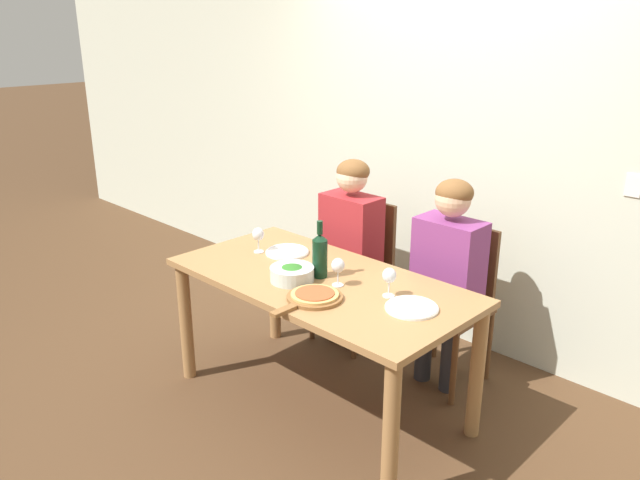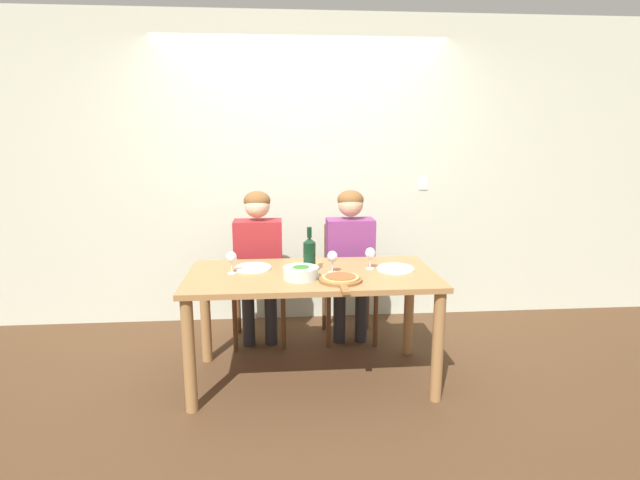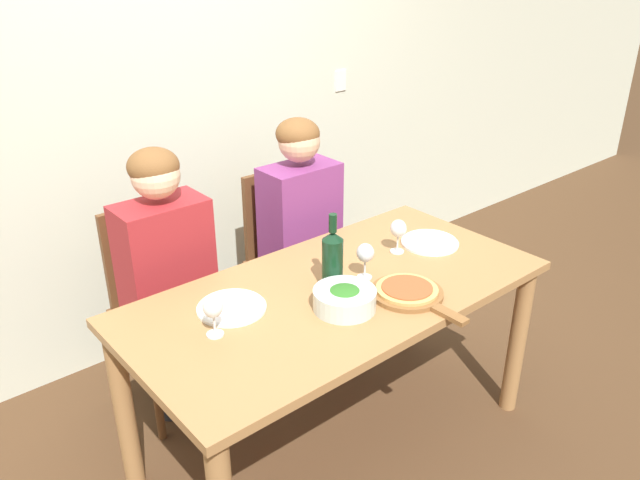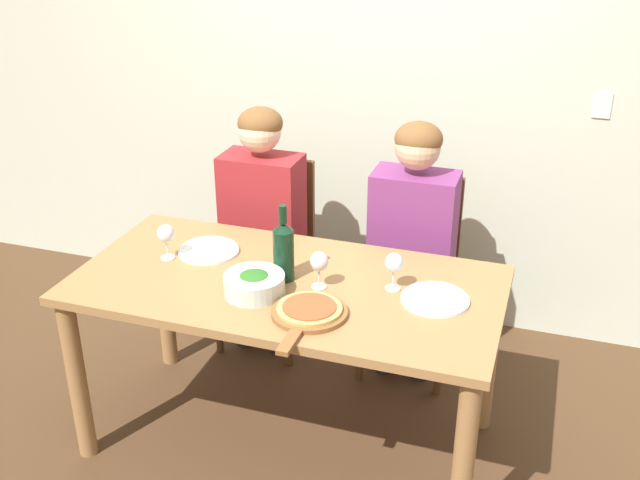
{
  "view_description": "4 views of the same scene",
  "coord_description": "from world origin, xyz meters",
  "px_view_note": "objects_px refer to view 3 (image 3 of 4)",
  "views": [
    {
      "loc": [
        2.13,
        -2.19,
        2.06
      ],
      "look_at": [
        -0.04,
        0.04,
        0.97
      ],
      "focal_mm": 35.0,
      "sensor_mm": 36.0,
      "label": 1
    },
    {
      "loc": [
        -0.22,
        -3.22,
        1.68
      ],
      "look_at": [
        0.07,
        0.15,
        0.96
      ],
      "focal_mm": 28.0,
      "sensor_mm": 36.0,
      "label": 2
    },
    {
      "loc": [
        -1.41,
        -1.57,
        1.97
      ],
      "look_at": [
        -0.04,
        0.06,
        0.97
      ],
      "focal_mm": 35.0,
      "sensor_mm": 36.0,
      "label": 3
    },
    {
      "loc": [
        0.93,
        -2.39,
        2.17
      ],
      "look_at": [
        0.09,
        0.14,
        0.9
      ],
      "focal_mm": 42.0,
      "sensor_mm": 36.0,
      "label": 4
    }
  ],
  "objects_px": {
    "dinner_plate_right": "(430,242)",
    "wine_glass_right": "(398,230)",
    "dinner_plate_left": "(232,307)",
    "chair_right": "(290,253)",
    "wine_bottle": "(332,259)",
    "person_woman": "(167,261)",
    "wine_glass_left": "(213,309)",
    "pizza_on_board": "(409,292)",
    "person_man": "(302,217)",
    "broccoli_bowl": "(345,299)",
    "chair_left": "(161,299)",
    "wine_glass_centre": "(365,255)"
  },
  "relations": [
    {
      "from": "pizza_on_board",
      "to": "chair_right",
      "type": "bearing_deg",
      "value": 79.18
    },
    {
      "from": "person_woman",
      "to": "wine_glass_centre",
      "type": "bearing_deg",
      "value": -52.27
    },
    {
      "from": "person_man",
      "to": "person_woman",
      "type": "bearing_deg",
      "value": 180.0
    },
    {
      "from": "wine_bottle",
      "to": "dinner_plate_left",
      "type": "xyz_separation_m",
      "value": [
        -0.38,
        0.12,
        -0.12
      ]
    },
    {
      "from": "chair_left",
      "to": "dinner_plate_left",
      "type": "height_order",
      "value": "chair_left"
    },
    {
      "from": "wine_glass_right",
      "to": "chair_left",
      "type": "bearing_deg",
      "value": 138.29
    },
    {
      "from": "chair_left",
      "to": "dinner_plate_left",
      "type": "xyz_separation_m",
      "value": [
        -0.02,
        -0.64,
        0.27
      ]
    },
    {
      "from": "chair_right",
      "to": "dinner_plate_left",
      "type": "distance_m",
      "value": 1.03
    },
    {
      "from": "wine_bottle",
      "to": "wine_glass_left",
      "type": "relative_size",
      "value": 2.06
    },
    {
      "from": "chair_right",
      "to": "dinner_plate_right",
      "type": "xyz_separation_m",
      "value": [
        0.22,
        -0.74,
        0.27
      ]
    },
    {
      "from": "chair_left",
      "to": "wine_glass_right",
      "type": "xyz_separation_m",
      "value": [
        0.79,
        -0.7,
        0.36
      ]
    },
    {
      "from": "chair_left",
      "to": "pizza_on_board",
      "type": "xyz_separation_m",
      "value": [
        0.55,
        -0.99,
        0.27
      ]
    },
    {
      "from": "chair_right",
      "to": "wine_glass_centre",
      "type": "xyz_separation_m",
      "value": [
        -0.22,
        -0.78,
        0.36
      ]
    },
    {
      "from": "chair_left",
      "to": "broccoli_bowl",
      "type": "distance_m",
      "value": 1.0
    },
    {
      "from": "dinner_plate_left",
      "to": "wine_glass_right",
      "type": "bearing_deg",
      "value": -4.54
    },
    {
      "from": "chair_left",
      "to": "pizza_on_board",
      "type": "height_order",
      "value": "chair_left"
    },
    {
      "from": "chair_left",
      "to": "broccoli_bowl",
      "type": "relative_size",
      "value": 4.05
    },
    {
      "from": "dinner_plate_right",
      "to": "wine_glass_right",
      "type": "bearing_deg",
      "value": 167.09
    },
    {
      "from": "broccoli_bowl",
      "to": "dinner_plate_right",
      "type": "height_order",
      "value": "broccoli_bowl"
    },
    {
      "from": "person_man",
      "to": "broccoli_bowl",
      "type": "height_order",
      "value": "person_man"
    },
    {
      "from": "person_woman",
      "to": "wine_glass_left",
      "type": "xyz_separation_m",
      "value": [
        -0.15,
        -0.64,
        0.12
      ]
    },
    {
      "from": "person_woman",
      "to": "dinner_plate_right",
      "type": "distance_m",
      "value": 1.15
    },
    {
      "from": "chair_right",
      "to": "person_man",
      "type": "relative_size",
      "value": 0.75
    },
    {
      "from": "wine_glass_right",
      "to": "chair_right",
      "type": "bearing_deg",
      "value": 94.12
    },
    {
      "from": "wine_glass_left",
      "to": "wine_glass_right",
      "type": "height_order",
      "value": "same"
    },
    {
      "from": "dinner_plate_left",
      "to": "pizza_on_board",
      "type": "bearing_deg",
      "value": -31.81
    },
    {
      "from": "person_woman",
      "to": "pizza_on_board",
      "type": "relative_size",
      "value": 3.0
    },
    {
      "from": "wine_glass_left",
      "to": "chair_left",
      "type": "bearing_deg",
      "value": 78.59
    },
    {
      "from": "dinner_plate_left",
      "to": "dinner_plate_right",
      "type": "bearing_deg",
      "value": -6.02
    },
    {
      "from": "person_woman",
      "to": "dinner_plate_left",
      "type": "distance_m",
      "value": 0.53
    },
    {
      "from": "dinner_plate_left",
      "to": "chair_left",
      "type": "bearing_deg",
      "value": 88.54
    },
    {
      "from": "chair_right",
      "to": "dinner_plate_left",
      "type": "xyz_separation_m",
      "value": [
        -0.76,
        -0.64,
        0.27
      ]
    },
    {
      "from": "person_man",
      "to": "wine_glass_centre",
      "type": "height_order",
      "value": "person_man"
    },
    {
      "from": "person_woman",
      "to": "wine_bottle",
      "type": "bearing_deg",
      "value": -60.45
    },
    {
      "from": "chair_right",
      "to": "person_woman",
      "type": "distance_m",
      "value": 0.79
    },
    {
      "from": "broccoli_bowl",
      "to": "dinner_plate_left",
      "type": "relative_size",
      "value": 0.91
    },
    {
      "from": "person_woman",
      "to": "dinner_plate_left",
      "type": "height_order",
      "value": "person_woman"
    },
    {
      "from": "wine_glass_right",
      "to": "wine_glass_centre",
      "type": "height_order",
      "value": "same"
    },
    {
      "from": "person_man",
      "to": "dinner_plate_right",
      "type": "bearing_deg",
      "value": -70.78
    },
    {
      "from": "chair_right",
      "to": "person_man",
      "type": "xyz_separation_m",
      "value": [
        0.0,
        -0.11,
        0.24
      ]
    },
    {
      "from": "chair_left",
      "to": "chair_right",
      "type": "relative_size",
      "value": 1.0
    },
    {
      "from": "wine_bottle",
      "to": "wine_glass_right",
      "type": "bearing_deg",
      "value": 7.45
    },
    {
      "from": "broccoli_bowl",
      "to": "wine_glass_left",
      "type": "xyz_separation_m",
      "value": [
        -0.45,
        0.16,
        0.06
      ]
    },
    {
      "from": "dinner_plate_right",
      "to": "wine_glass_left",
      "type": "distance_m",
      "value": 1.12
    },
    {
      "from": "pizza_on_board",
      "to": "wine_bottle",
      "type": "bearing_deg",
      "value": 128.12
    },
    {
      "from": "pizza_on_board",
      "to": "dinner_plate_right",
      "type": "bearing_deg",
      "value": 31.18
    },
    {
      "from": "person_man",
      "to": "wine_glass_left",
      "type": "distance_m",
      "value": 1.1
    },
    {
      "from": "wine_glass_left",
      "to": "broccoli_bowl",
      "type": "bearing_deg",
      "value": -19.04
    },
    {
      "from": "dinner_plate_right",
      "to": "pizza_on_board",
      "type": "distance_m",
      "value": 0.48
    },
    {
      "from": "pizza_on_board",
      "to": "wine_glass_centre",
      "type": "xyz_separation_m",
      "value": [
        -0.03,
        0.21,
        0.09
      ]
    }
  ]
}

